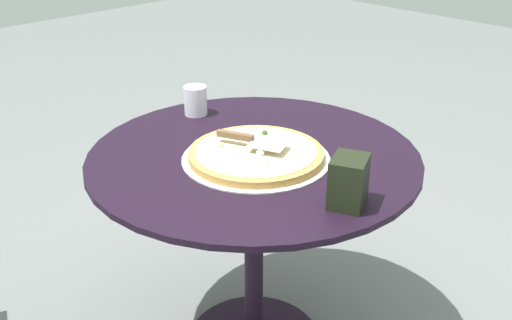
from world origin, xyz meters
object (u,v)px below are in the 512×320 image
at_px(drinking_cup, 196,100).
at_px(napkin_dispenser, 349,182).
at_px(pizza_server, 251,139).
at_px(patio_table, 254,199).
at_px(pizza_on_tray, 256,155).

xyz_separation_m(drinking_cup, napkin_dispenser, (-0.73, 0.13, 0.01)).
bearing_deg(drinking_cup, pizza_server, 165.02).
height_order(patio_table, pizza_server, pizza_server).
relative_size(pizza_server, napkin_dispenser, 1.70).
bearing_deg(pizza_on_tray, drinking_cup, -14.78).
xyz_separation_m(pizza_on_tray, pizza_server, (0.02, -0.01, 0.04)).
xyz_separation_m(pizza_on_tray, napkin_dispenser, (-0.34, 0.02, 0.05)).
distance_m(pizza_server, napkin_dispenser, 0.36).
height_order(patio_table, napkin_dispenser, napkin_dispenser).
bearing_deg(pizza_server, patio_table, -67.77).
bearing_deg(patio_table, pizza_server, 112.23).
xyz_separation_m(pizza_server, drinking_cup, (0.36, -0.10, -0.00)).
height_order(patio_table, pizza_on_tray, pizza_on_tray).
relative_size(patio_table, pizza_on_tray, 2.28).
height_order(patio_table, drinking_cup, drinking_cup).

